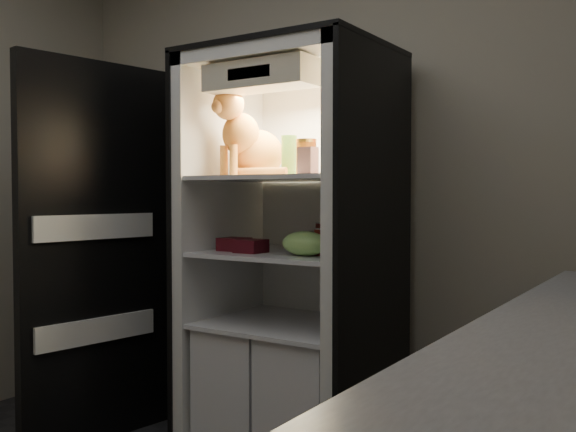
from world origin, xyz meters
name	(u,v)px	position (x,y,z in m)	size (l,w,h in m)	color
room_shell	(37,52)	(0.00, 0.00, 1.62)	(3.60, 3.60, 3.60)	white
refrigerator	(294,282)	(0.00, 1.38, 0.79)	(0.90, 0.72, 1.88)	white
fridge_door	(102,254)	(-0.85, 0.96, 0.91)	(0.19, 0.87, 1.85)	black
tabby_cat	(249,142)	(-0.20, 1.30, 1.46)	(0.37, 0.43, 0.44)	#BE6B18
parmesan_shaker	(289,156)	(0.00, 1.33, 1.38)	(0.07, 0.07, 0.19)	#268C30
mayo_tub	(308,162)	(0.01, 1.48, 1.36)	(0.10, 0.10, 0.14)	white
salsa_jar	(306,157)	(0.14, 1.26, 1.37)	(0.09, 0.09, 0.16)	maroon
pepper_jar	(349,150)	(0.31, 1.35, 1.40)	(0.13, 0.13, 0.23)	maroon
cream_carton	(308,161)	(0.23, 1.13, 1.35)	(0.07, 0.07, 0.11)	silver
soda_can_a	(323,237)	(0.14, 1.42, 1.01)	(0.07, 0.07, 0.14)	black
soda_can_b	(337,240)	(0.25, 1.35, 1.00)	(0.07, 0.07, 0.12)	black
soda_can_c	(321,242)	(0.23, 1.24, 1.00)	(0.06, 0.06, 0.12)	black
condiment_jar	(308,241)	(0.06, 1.40, 0.99)	(0.07, 0.07, 0.10)	#5B2F1A
grape_bag	(305,243)	(0.17, 1.20, 0.99)	(0.21, 0.16, 0.11)	#80BA57
berry_box_left	(234,244)	(-0.23, 1.22, 0.97)	(0.12, 0.12, 0.06)	#540E15
berry_box_right	(251,246)	(-0.11, 1.18, 0.97)	(0.12, 0.12, 0.06)	#540E15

